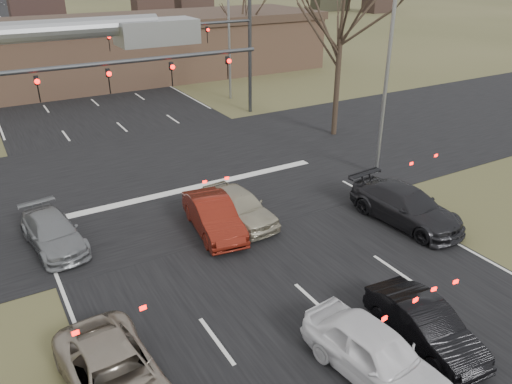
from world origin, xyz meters
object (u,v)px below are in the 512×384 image
car_grey_ahead (53,232)px  car_silver_ahead (239,206)px  streetlight_right_far (227,24)px  streetlight_right_near (385,62)px  car_red_ahead (214,216)px  building (94,51)px  mast_arm_far (212,42)px  car_black_hatch (425,325)px  car_white_sedan (376,354)px  car_silver_suv (115,376)px  mast_arm_near (57,98)px  car_charcoal_sedan (406,206)px

car_grey_ahead → car_silver_ahead: 7.22m
streetlight_right_far → car_grey_ahead: 23.19m
streetlight_right_near → car_red_ahead: size_ratio=2.37×
building → mast_arm_far: mast_arm_far is taller
building → car_grey_ahead: 28.58m
car_red_ahead → car_silver_ahead: bearing=18.1°
streetlight_right_near → car_black_hatch: streetlight_right_near is taller
streetlight_right_near → car_red_ahead: 10.84m
streetlight_right_near → car_white_sedan: bearing=-132.3°
mast_arm_far → car_black_hatch: bearing=-101.4°
streetlight_right_far → car_white_sedan: bearing=-109.8°
mast_arm_far → car_grey_ahead: size_ratio=2.68×
building → car_silver_ahead: bearing=-93.0°
car_silver_suv → car_white_sedan: size_ratio=1.07×
mast_arm_near → car_silver_ahead: bearing=-34.9°
car_silver_suv → car_red_ahead: 8.50m
building → mast_arm_near: mast_arm_near is taller
car_white_sedan → car_grey_ahead: size_ratio=1.04×
mast_arm_far → car_black_hatch: size_ratio=2.87×
streetlight_right_far → car_silver_suv: size_ratio=2.16×
car_white_sedan → car_silver_suv: bearing=149.0°
car_red_ahead → car_black_hatch: bearing=-67.6°
building → streetlight_right_near: (6.82, -28.00, 2.92)m
mast_arm_near → car_silver_ahead: (5.73, -3.99, -4.37)m
streetlight_right_near → car_charcoal_sedan: streetlight_right_near is taller
mast_arm_far → car_black_hatch: 23.86m
car_black_hatch → mast_arm_far: bearing=83.3°
car_red_ahead → car_silver_ahead: (1.27, 0.24, 0.01)m
mast_arm_far → car_grey_ahead: bearing=-136.1°
mast_arm_near → mast_arm_far: (11.41, 10.00, -0.06)m
car_silver_suv → car_grey_ahead: (0.00, 8.29, -0.04)m
streetlight_right_far → car_red_ahead: size_ratio=2.37×
mast_arm_near → car_red_ahead: bearing=-43.5°
mast_arm_far → streetlight_right_far: size_ratio=1.11×
building → car_red_ahead: 29.43m
building → mast_arm_near: bearing=-106.1°
building → car_charcoal_sedan: size_ratio=8.34×
building → mast_arm_far: bearing=-74.4°
mast_arm_near → car_white_sedan: bearing=-70.3°
streetlight_right_near → car_grey_ahead: size_ratio=2.41×
car_black_hatch → car_silver_ahead: bearing=101.4°
building → car_black_hatch: building is taller
building → mast_arm_near: size_ratio=3.50×
streetlight_right_near → car_white_sedan: streetlight_right_near is taller
streetlight_right_far → car_silver_ahead: size_ratio=2.41×
building → car_charcoal_sedan: building is taller
mast_arm_far → streetlight_right_far: (3.14, 4.00, 0.57)m
car_silver_suv → car_silver_ahead: 9.56m
streetlight_right_near → car_silver_ahead: 9.70m
car_white_sedan → car_red_ahead: size_ratio=1.02×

